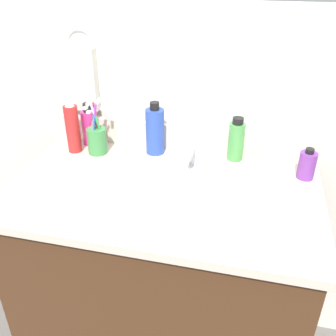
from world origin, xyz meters
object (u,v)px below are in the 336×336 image
hand_towel (82,80)px  bottle_spray_red (72,126)px  bottle_cream_purple (307,165)px  bottle_shampoo_blue (155,131)px  faucet (192,160)px  bottle_soap_pink (90,126)px  cup_green (97,138)px  soap_bar (258,162)px  bottle_toner_green (236,140)px

hand_towel → bottle_spray_red: 0.18m
bottle_spray_red → bottle_cream_purple: size_ratio=2.06×
bottle_spray_red → bottle_shampoo_blue: bottle_spray_red is taller
bottle_spray_red → bottle_shampoo_blue: (0.28, 0.05, -0.01)m
faucet → bottle_soap_pink: (-0.39, 0.10, 0.04)m
bottle_shampoo_blue → cup_green: bearing=-165.8°
hand_towel → soap_bar: hand_towel is taller
bottle_toner_green → cup_green: bearing=-172.0°
bottle_shampoo_blue → soap_bar: (0.35, -0.01, -0.07)m
hand_towel → bottle_toner_green: 0.58m
bottle_shampoo_blue → hand_towel: bearing=166.5°
bottle_toner_green → bottle_spray_red: size_ratio=0.72×
bottle_spray_red → bottle_cream_purple: (0.77, -0.00, -0.05)m
bottle_toner_green → bottle_cream_purple: bearing=-18.4°
hand_towel → bottle_soap_pink: hand_towel is taller
faucet → soap_bar: bearing=19.2°
hand_towel → cup_green: (0.09, -0.12, -0.16)m
faucet → soap_bar: size_ratio=2.50×
faucet → bottle_spray_red: size_ratio=0.78×
bottle_spray_red → bottle_soap_pink: (0.03, 0.07, -0.03)m
bottle_spray_red → hand_towel: bearing=93.1°
soap_bar → bottle_shampoo_blue: bearing=178.6°
bottle_soap_pink → cup_green: (0.05, -0.07, -0.01)m
bottle_cream_purple → soap_bar: (-0.14, 0.05, -0.03)m
hand_towel → bottle_cream_purple: bearing=-9.1°
bottle_cream_purple → cup_green: (-0.69, 0.01, 0.01)m
bottle_cream_purple → cup_green: bearing=179.3°
bottle_toner_green → soap_bar: 0.10m
bottle_soap_pink → bottle_cream_purple: size_ratio=1.53×
bottle_toner_green → bottle_spray_red: 0.56m
faucet → bottle_spray_red: bottle_spray_red is taller
bottle_shampoo_blue → bottle_cream_purple: bearing=-6.6°
bottle_toner_green → soap_bar: bottle_toner_green is taller
bottle_toner_green → bottle_cream_purple: bottle_toner_green is taller
bottle_shampoo_blue → cup_green: 0.20m
bottle_spray_red → soap_bar: bottle_spray_red is taller
bottle_soap_pink → soap_bar: bearing=-2.4°
faucet → bottle_shampoo_blue: bottle_shampoo_blue is taller
faucet → bottle_soap_pink: size_ratio=1.05×
faucet → bottle_cream_purple: bottle_cream_purple is taller
hand_towel → faucet: (0.43, -0.15, -0.19)m
bottle_soap_pink → bottle_cream_purple: 0.75m
bottle_spray_red → bottle_soap_pink: bearing=68.2°
faucet → bottle_shampoo_blue: 0.17m
bottle_cream_purple → bottle_spray_red: bearing=179.8°
faucet → hand_towel: bearing=160.8°
hand_towel → faucet: bearing=-19.2°
bottle_shampoo_blue → bottle_soap_pink: 0.25m
bottle_toner_green → bottle_cream_purple: 0.24m
hand_towel → cup_green: size_ratio=1.14×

